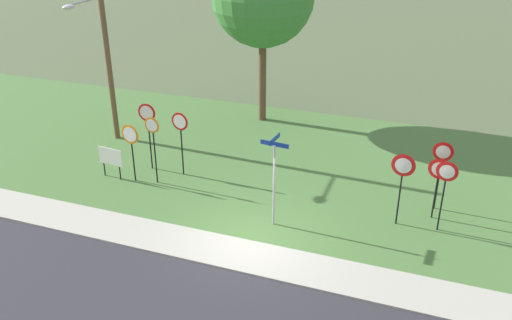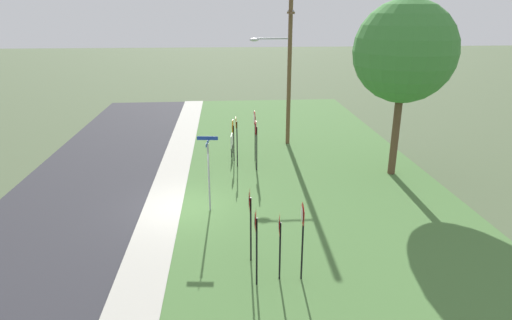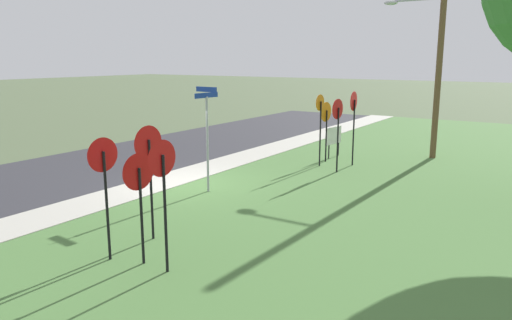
% 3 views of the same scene
% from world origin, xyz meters
% --- Properties ---
extents(ground_plane, '(160.00, 160.00, 0.00)m').
position_xyz_m(ground_plane, '(0.00, 0.00, 0.00)').
color(ground_plane, '#4C5B3D').
extents(sidewalk_strip, '(44.00, 1.60, 0.06)m').
position_xyz_m(sidewalk_strip, '(0.00, -0.80, 0.03)').
color(sidewalk_strip, '#ADAA9E').
rests_on(sidewalk_strip, ground_plane).
extents(grass_median, '(44.00, 12.00, 0.04)m').
position_xyz_m(grass_median, '(0.00, 6.00, 0.02)').
color(grass_median, '#477038').
rests_on(grass_median, ground_plane).
extents(stop_sign_near_left, '(0.76, 0.12, 2.33)m').
position_xyz_m(stop_sign_near_left, '(-5.67, 2.30, 1.73)').
color(stop_sign_near_left, black).
rests_on(stop_sign_near_left, grass_median).
extents(stop_sign_near_right, '(0.71, 0.12, 2.60)m').
position_xyz_m(stop_sign_near_right, '(-4.17, 3.43, 1.93)').
color(stop_sign_near_right, black).
rests_on(stop_sign_near_right, grass_median).
extents(stop_sign_far_left, '(0.72, 0.10, 2.78)m').
position_xyz_m(stop_sign_far_left, '(-5.59, 3.45, 2.06)').
color(stop_sign_far_left, black).
rests_on(stop_sign_far_left, grass_median).
extents(stop_sign_far_center, '(0.60, 0.10, 2.68)m').
position_xyz_m(stop_sign_far_center, '(-4.79, 2.46, 1.93)').
color(stop_sign_far_center, black).
rests_on(stop_sign_far_center, grass_median).
extents(yield_sign_near_left, '(0.69, 0.11, 2.55)m').
position_xyz_m(yield_sign_near_left, '(5.33, 4.06, 1.93)').
color(yield_sign_near_left, black).
rests_on(yield_sign_near_left, grass_median).
extents(yield_sign_near_right, '(0.73, 0.13, 2.22)m').
position_xyz_m(yield_sign_near_right, '(5.29, 3.39, 1.69)').
color(yield_sign_near_right, black).
rests_on(yield_sign_near_right, grass_median).
extents(yield_sign_far_left, '(0.77, 0.12, 2.57)m').
position_xyz_m(yield_sign_far_left, '(4.19, 2.59, 1.97)').
color(yield_sign_far_left, black).
rests_on(yield_sign_far_left, grass_median).
extents(yield_sign_far_right, '(0.68, 0.12, 2.49)m').
position_xyz_m(yield_sign_far_right, '(5.51, 2.68, 1.89)').
color(yield_sign_far_right, black).
rests_on(yield_sign_far_right, grass_median).
extents(street_name_post, '(0.96, 0.81, 3.16)m').
position_xyz_m(street_name_post, '(0.33, 1.19, 1.91)').
color(street_name_post, '#9EA0A8').
rests_on(street_name_post, grass_median).
extents(utility_pole, '(2.10, 2.46, 8.66)m').
position_xyz_m(utility_pole, '(-8.69, 5.54, 4.72)').
color(utility_pole, brown).
rests_on(utility_pole, grass_median).
extents(notice_board, '(1.10, 0.15, 1.25)m').
position_xyz_m(notice_board, '(-6.64, 2.25, 0.87)').
color(notice_board, black).
rests_on(notice_board, grass_median).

